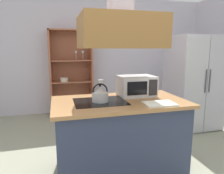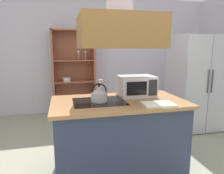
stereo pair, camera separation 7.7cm
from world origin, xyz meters
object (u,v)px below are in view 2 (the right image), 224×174
Objects in this scene: dish_cabinet at (74,77)px; kettle at (99,94)px; microwave at (136,86)px; refrigerator at (196,83)px; cutting_board at (158,104)px; wine_glass_on_counter at (101,84)px.

kettle is (0.15, -2.51, 0.14)m from dish_cabinet.
microwave is at bearing 20.61° from kettle.
refrigerator is 1.97m from cutting_board.
cutting_board is at bearing -74.77° from dish_cabinet.
refrigerator reaches higher than microwave.
kettle is 0.56m from microwave.
cutting_board is at bearing -80.37° from microwave.
microwave is at bearing -73.62° from dish_cabinet.
dish_cabinet is 2.90m from cutting_board.
cutting_board is 0.51m from microwave.
microwave is (0.68, -2.31, 0.18)m from dish_cabinet.
refrigerator is 8.46× the size of wine_glass_on_counter.
kettle is at bearing -152.22° from refrigerator.
kettle is at bearing -86.51° from dish_cabinet.
microwave reaches higher than cutting_board.
microwave is 2.23× the size of wine_glass_on_counter.
refrigerator is at bearing 43.67° from cutting_board.
kettle is 0.47× the size of microwave.
refrigerator is 2.09m from wine_glass_on_counter.
refrigerator is 1.75m from microwave.
cutting_board is at bearing -136.33° from refrigerator.
refrigerator reaches higher than kettle.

